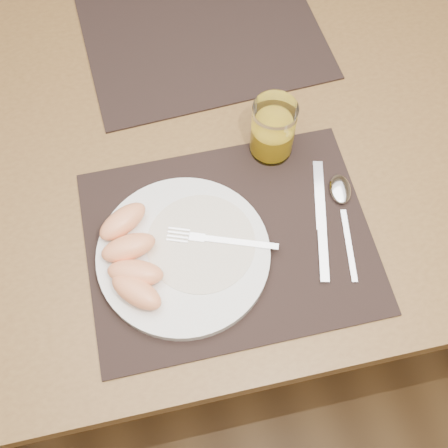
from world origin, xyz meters
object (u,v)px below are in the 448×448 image
(table, at_px, (213,156))
(placemat_far, at_px, (203,36))
(placemat_near, at_px, (229,241))
(spoon, at_px, (341,197))
(fork, at_px, (212,239))
(juice_glass, at_px, (273,132))
(knife, at_px, (322,230))
(plate, at_px, (184,254))

(table, xyz_separation_m, placemat_far, (0.03, 0.22, 0.09))
(placemat_near, distance_m, spoon, 0.20)
(placemat_near, bearing_deg, fork, 179.84)
(placemat_far, relative_size, spoon, 2.34)
(placemat_near, relative_size, fork, 2.65)
(spoon, relative_size, juice_glass, 1.74)
(fork, relative_size, spoon, 0.88)
(juice_glass, bearing_deg, spoon, -54.02)
(placemat_near, height_order, knife, knife)
(fork, bearing_deg, knife, -4.52)
(plate, height_order, fork, fork)
(table, height_order, placemat_far, placemat_far)
(plate, bearing_deg, fork, 13.11)
(table, bearing_deg, placemat_far, 82.65)
(fork, xyz_separation_m, juice_glass, (0.14, 0.16, 0.03))
(fork, height_order, spoon, fork)
(fork, xyz_separation_m, spoon, (0.22, 0.03, -0.01))
(table, distance_m, plate, 0.27)
(spoon, bearing_deg, placemat_near, -169.95)
(placemat_far, xyz_separation_m, fork, (-0.07, -0.44, 0.02))
(plate, relative_size, juice_glass, 2.44)
(placemat_near, height_order, juice_glass, juice_glass)
(placemat_far, bearing_deg, table, -97.35)
(placemat_far, relative_size, plate, 1.67)
(placemat_near, distance_m, fork, 0.03)
(spoon, bearing_deg, placemat_far, 110.29)
(placemat_far, xyz_separation_m, juice_glass, (0.06, -0.28, 0.05))
(placemat_far, bearing_deg, spoon, -69.71)
(placemat_far, relative_size, fork, 2.65)
(placemat_near, xyz_separation_m, fork, (-0.03, 0.00, 0.02))
(plate, bearing_deg, juice_glass, 42.35)
(fork, bearing_deg, placemat_far, 80.45)
(plate, xyz_separation_m, knife, (0.22, -0.00, -0.01))
(table, relative_size, plate, 5.19)
(spoon, bearing_deg, knife, -134.64)
(placemat_far, height_order, spoon, spoon)
(placemat_far, height_order, plate, plate)
(knife, relative_size, spoon, 1.13)
(fork, relative_size, juice_glass, 1.54)
(knife, distance_m, spoon, 0.07)
(table, bearing_deg, fork, -101.71)
(table, height_order, plate, plate)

